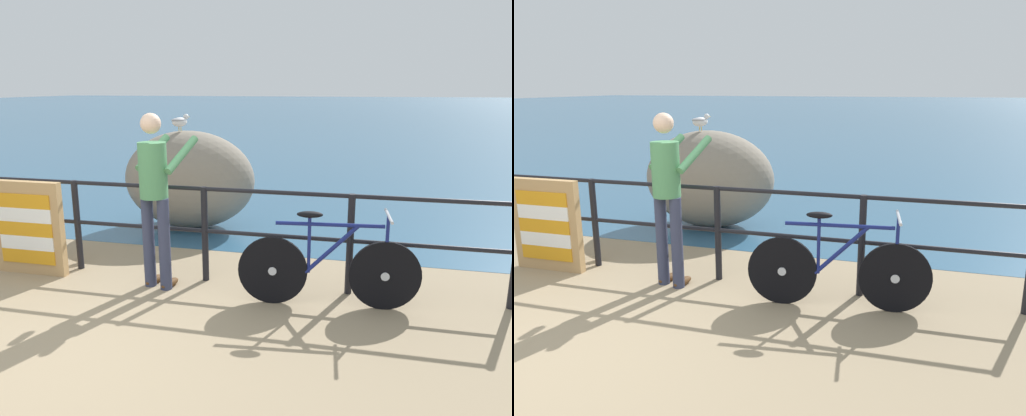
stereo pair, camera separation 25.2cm
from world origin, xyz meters
The scene contains 8 objects.
ground_plane centered at (0.00, 20.00, -0.05)m, with size 120.00×120.00×0.10m, color #937F60.
sea_surface centered at (0.00, 47.81, 0.00)m, with size 120.00×90.00×0.01m, color #2D5675.
promenade_railing centered at (0.00, 1.87, 0.64)m, with size 7.60×0.07×1.02m.
bicycle centered at (2.09, 1.52, 0.39)m, with size 1.69×0.48×0.92m.
person_at_railing centered at (0.34, 1.59, 0.99)m, with size 0.55×0.67×1.78m.
folded_deckchair_stack centered at (-1.19, 1.61, 0.52)m, with size 0.84×0.10×1.04m.
breakwater_boulder_main centered at (-0.16, 3.81, 0.70)m, with size 1.93×1.27×1.41m.
seagull centered at (-0.24, 3.74, 1.55)m, with size 0.23×0.33×0.23m.
Camera 2 is at (2.70, -2.83, 2.03)m, focal length 35.03 mm.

